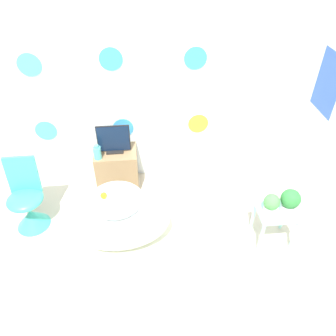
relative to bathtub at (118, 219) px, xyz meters
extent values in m
plane|color=#BCB29E|center=(0.06, -0.79, -0.29)|extent=(12.00, 12.00, 0.00)
cube|color=white|center=(0.06, 1.07, 1.01)|extent=(4.69, 0.04, 2.60)
cylinder|color=#4CBFB2|center=(-0.80, 1.04, 0.42)|extent=(0.24, 0.01, 0.24)
cylinder|color=#3899E5|center=(0.07, 1.04, 0.41)|extent=(0.24, 0.01, 0.24)
cylinder|color=gold|center=(0.96, 1.04, 0.41)|extent=(0.24, 0.01, 0.24)
cylinder|color=#4CBFB2|center=(-0.79, 1.04, 1.20)|extent=(0.24, 0.01, 0.24)
cylinder|color=#3899E5|center=(0.02, 1.04, 1.22)|extent=(0.24, 0.01, 0.24)
cylinder|color=#3899E5|center=(0.88, 1.04, 1.20)|extent=(0.24, 0.01, 0.24)
cube|color=white|center=(1.92, 0.13, 1.01)|extent=(0.04, 2.84, 2.60)
cube|color=white|center=(1.89, 0.22, 1.26)|extent=(0.02, 0.44, 0.60)
cube|color=#3359B2|center=(1.88, 0.22, 1.26)|extent=(0.01, 0.36, 0.52)
cube|color=silver|center=(0.03, -0.11, -0.29)|extent=(1.12, 0.87, 0.01)
ellipsoid|color=white|center=(0.00, 0.00, 0.00)|extent=(1.04, 0.63, 0.59)
cylinder|color=#B2DBEA|center=(0.00, 0.00, 0.27)|extent=(0.52, 0.52, 0.01)
sphere|color=yellow|center=(-0.11, 0.01, 0.32)|extent=(0.06, 0.06, 0.06)
sphere|color=yellow|center=(-0.11, 0.00, 0.35)|extent=(0.04, 0.04, 0.04)
cone|color=orange|center=(-0.11, -0.02, 0.35)|extent=(0.02, 0.02, 0.02)
cone|color=#38B2A3|center=(-0.95, 0.28, -0.19)|extent=(0.35, 0.35, 0.21)
ellipsoid|color=#38B2A3|center=(-0.95, 0.28, 0.09)|extent=(0.37, 0.37, 0.13)
cube|color=#38B2A3|center=(-0.95, 0.42, 0.30)|extent=(0.31, 0.09, 0.42)
cube|color=#8E704C|center=(-0.03, 0.83, -0.03)|extent=(0.48, 0.36, 0.52)
cube|color=white|center=(-0.03, 0.66, 0.06)|extent=(0.41, 0.01, 0.15)
cube|color=black|center=(-0.03, 0.83, 0.24)|extent=(0.19, 0.12, 0.02)
cube|color=black|center=(-0.03, 0.84, 0.40)|extent=(0.37, 0.01, 0.33)
cube|color=#0F1E38|center=(-0.03, 0.83, 0.40)|extent=(0.35, 0.01, 0.31)
cylinder|color=#51B2AD|center=(-0.22, 0.72, 0.30)|extent=(0.09, 0.09, 0.15)
cylinder|color=#51B2AD|center=(-0.22, 0.72, 0.39)|extent=(0.05, 0.05, 0.03)
cube|color=#99E0D8|center=(1.55, -0.16, 0.11)|extent=(0.39, 0.32, 0.02)
cylinder|color=#99E0D8|center=(1.38, -0.29, -0.10)|extent=(0.03, 0.03, 0.40)
cylinder|color=#99E0D8|center=(1.72, -0.29, -0.10)|extent=(0.03, 0.03, 0.40)
cylinder|color=#99E0D8|center=(1.38, -0.02, -0.10)|extent=(0.03, 0.03, 0.40)
cylinder|color=#99E0D8|center=(1.72, -0.02, -0.10)|extent=(0.03, 0.03, 0.40)
cylinder|color=white|center=(1.46, -0.17, 0.16)|extent=(0.13, 0.13, 0.07)
sphere|color=#4C9E4C|center=(1.46, -0.17, 0.26)|extent=(0.15, 0.15, 0.15)
cylinder|color=white|center=(1.64, -0.17, 0.17)|extent=(0.14, 0.14, 0.09)
sphere|color=#2D7A38|center=(1.64, -0.17, 0.29)|extent=(0.19, 0.19, 0.19)
camera|label=1|loc=(0.28, -2.25, 2.45)|focal=35.00mm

